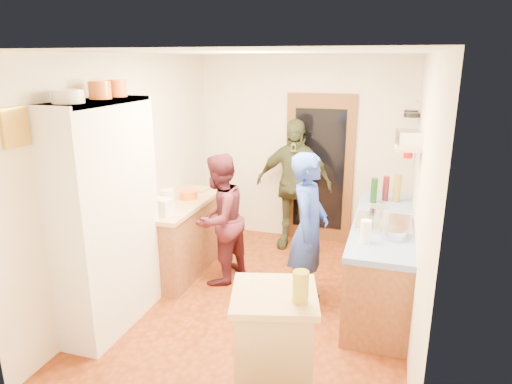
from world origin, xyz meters
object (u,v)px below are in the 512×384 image
at_px(hutch_body, 107,218).
at_px(person_hob, 311,232).
at_px(right_counter_base, 381,261).
at_px(island_base, 274,349).
at_px(person_back, 294,185).
at_px(person_left, 223,219).

relative_size(hutch_body, person_hob, 1.33).
height_order(hutch_body, right_counter_base, hutch_body).
distance_m(hutch_body, island_base, 2.00).
bearing_deg(person_hob, right_counter_base, -59.47).
bearing_deg(person_back, hutch_body, -116.57).
distance_m(person_hob, person_back, 1.59).
distance_m(right_counter_base, person_back, 1.73).
distance_m(right_counter_base, island_base, 2.01).
relative_size(right_counter_base, island_base, 2.56).
bearing_deg(person_left, right_counter_base, 107.92).
bearing_deg(person_hob, person_back, 20.53).
height_order(island_base, person_hob, person_hob).
height_order(hutch_body, person_left, hutch_body).
height_order(person_left, person_back, person_back).
xyz_separation_m(hutch_body, person_hob, (1.79, 0.91, -0.27)).
bearing_deg(hutch_body, person_left, 58.79).
height_order(person_hob, person_back, person_back).
bearing_deg(person_hob, island_base, -177.96).
distance_m(island_base, person_hob, 1.55).
distance_m(island_base, person_back, 3.08).
bearing_deg(hutch_body, person_back, 62.20).
xyz_separation_m(island_base, person_left, (-1.08, 1.76, 0.34)).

